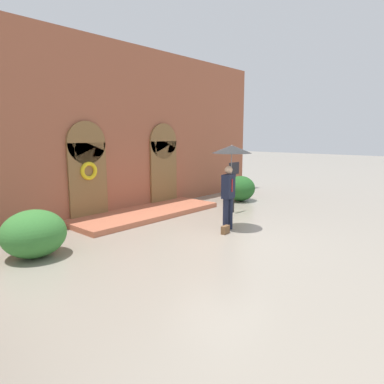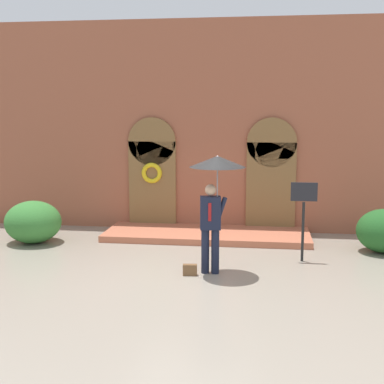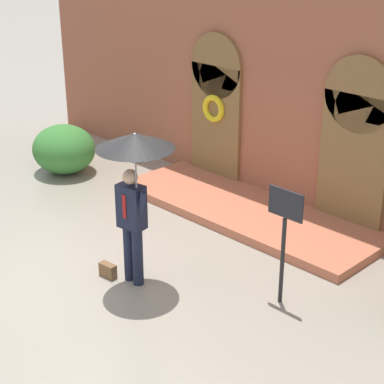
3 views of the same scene
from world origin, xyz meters
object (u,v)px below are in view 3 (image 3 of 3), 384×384
(person_with_umbrella, at_px, (134,164))
(sign_post, at_px, (284,228))
(handbag, at_px, (108,270))
(shrub_left, at_px, (64,149))

(person_with_umbrella, relative_size, sign_post, 1.37)
(person_with_umbrella, xyz_separation_m, handbag, (-0.48, -0.20, -1.80))
(sign_post, bearing_deg, handbag, -149.76)
(sign_post, height_order, shrub_left, sign_post)
(person_with_umbrella, height_order, handbag, person_with_umbrella)
(person_with_umbrella, distance_m, sign_post, 2.24)
(handbag, distance_m, sign_post, 2.83)
(handbag, height_order, shrub_left, shrub_left)
(handbag, bearing_deg, sign_post, 24.14)
(sign_post, bearing_deg, shrub_left, 173.23)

